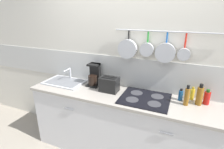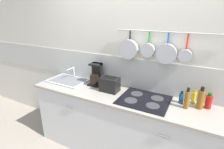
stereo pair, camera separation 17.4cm
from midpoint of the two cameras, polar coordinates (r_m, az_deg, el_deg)
The scene contains 12 objects.
wall_back at distance 2.40m, azimuth 8.36°, elevation 3.59°, with size 7.20×0.15×2.60m.
cabinet_base at distance 2.49m, azimuth 4.65°, elevation -16.89°, with size 2.47×0.55×0.90m.
countertop at distance 2.25m, azimuth 4.98°, elevation -7.26°, with size 2.51×0.57×0.03m.
sink_basin at distance 2.74m, azimuth -12.35°, elevation -1.77°, with size 0.59×0.40×0.18m.
coffee_maker at distance 2.51m, azimuth -3.29°, elevation -0.49°, with size 0.17×0.18×0.32m.
toaster at distance 2.31m, azimuth 1.40°, elevation -3.24°, with size 0.26×0.17×0.20m.
cooktop at distance 2.16m, azimuth 12.77°, elevation -8.10°, with size 0.59×0.50×0.01m.
bottle_hot_sauce at distance 2.21m, azimuth 23.83°, elevation -7.03°, with size 0.05×0.05×0.15m.
bottle_olive_oil at distance 2.11m, azimuth 25.47°, elevation -7.39°, with size 0.05×0.05×0.24m.
bottle_dish_soap at distance 2.28m, azimuth 27.18°, elevation -6.66°, with size 0.05×0.05×0.16m.
bottle_cooking_wine at distance 2.17m, azimuth 29.08°, elevation -7.07°, with size 0.07×0.07×0.25m.
bottle_vinegar at distance 2.23m, azimuth 31.02°, elevation -7.62°, with size 0.07×0.07×0.18m.
Camera 2 is at (0.84, -1.81, 1.94)m, focal length 28.00 mm.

